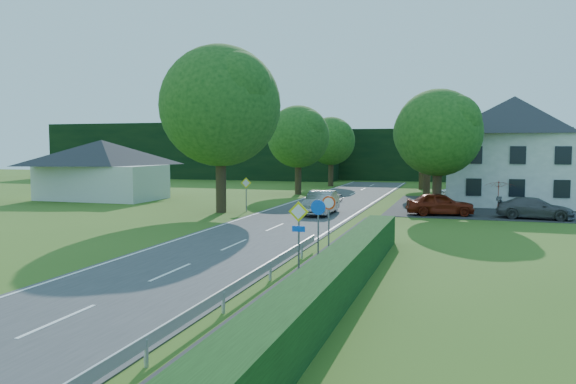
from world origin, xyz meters
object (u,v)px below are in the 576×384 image
(motorcycle, at_px, (337,197))
(parasol, at_px, (499,195))
(parked_car_grey, at_px, (535,208))
(parked_car_red, at_px, (440,204))
(parked_car_silver_a, at_px, (466,194))
(streetlight, at_px, (433,149))
(moving_car, at_px, (321,203))

(motorcycle, relative_size, parasol, 0.74)
(parked_car_grey, bearing_deg, motorcycle, 70.46)
(parked_car_red, distance_m, parked_car_silver_a, 10.25)
(parked_car_red, height_order, parked_car_grey, parked_car_red)
(streetlight, bearing_deg, parasol, 22.39)
(moving_car, bearing_deg, parked_car_silver_a, 50.99)
(moving_car, relative_size, parasol, 2.07)
(parked_car_silver_a, bearing_deg, streetlight, 140.19)
(parked_car_red, bearing_deg, moving_car, 92.44)
(moving_car, xyz_separation_m, parked_car_silver_a, (9.44, 12.04, -0.13))
(moving_car, bearing_deg, streetlight, 36.24)
(moving_car, relative_size, parked_car_grey, 1.04)
(parasol, bearing_deg, parked_car_red, -126.83)
(parked_car_red, bearing_deg, motorcycle, 40.89)
(streetlight, distance_m, parked_car_grey, 8.33)
(streetlight, bearing_deg, parked_car_grey, -28.09)
(parked_car_silver_a, bearing_deg, parked_car_grey, -177.95)
(motorcycle, distance_m, parasol, 12.54)
(streetlight, bearing_deg, parked_car_red, -78.10)
(moving_car, distance_m, parked_car_silver_a, 15.30)
(moving_car, height_order, motorcycle, moving_car)
(motorcycle, height_order, parked_car_grey, parked_car_grey)
(parked_car_silver_a, height_order, parasol, parasol)
(parked_car_silver_a, bearing_deg, moving_car, 121.89)
(parked_car_grey, xyz_separation_m, parasol, (-1.86, 5.44, 0.38))
(parked_car_grey, relative_size, parasol, 1.99)
(moving_car, xyz_separation_m, parked_car_red, (7.73, 1.93, -0.04))
(motorcycle, xyz_separation_m, parked_car_grey, (14.32, -6.63, 0.22))
(streetlight, xyz_separation_m, moving_car, (-7.02, -5.32, -3.63))
(moving_car, relative_size, motorcycle, 2.78)
(streetlight, height_order, moving_car, streetlight)
(streetlight, relative_size, parked_car_grey, 1.73)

